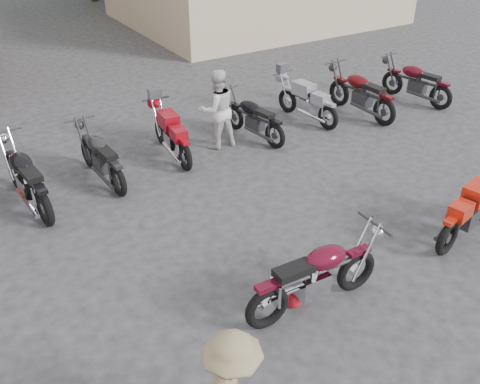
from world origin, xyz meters
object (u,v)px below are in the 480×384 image
row_bike_3 (100,154)px  row_bike_5 (253,116)px  helmet (293,300)px  row_bike_4 (171,132)px  vintage_motorcycle (317,272)px  row_bike_2 (25,175)px  person_light (217,109)px  row_bike_7 (361,91)px  row_bike_6 (307,99)px  row_bike_8 (416,80)px  sportbike (471,207)px

row_bike_3 → row_bike_5: row_bike_3 is taller
row_bike_5 → helmet: bearing=143.5°
row_bike_4 → vintage_motorcycle: bearing=-178.9°
row_bike_2 → row_bike_3: row_bike_2 is taller
person_light → row_bike_7: 3.90m
vintage_motorcycle → row_bike_6: 6.56m
row_bike_5 → row_bike_7: size_ratio=0.87×
row_bike_7 → row_bike_8: (1.86, -0.07, -0.04)m
helmet → person_light: size_ratio=0.14×
helmet → row_bike_2: 5.29m
row_bike_4 → row_bike_7: size_ratio=0.90×
row_bike_2 → row_bike_4: row_bike_2 is taller
row_bike_8 → helmet: bearing=112.9°
helmet → person_light: 5.29m
row_bike_5 → row_bike_7: bearing=-104.0°
row_bike_5 → row_bike_7: 3.00m
person_light → row_bike_6: size_ratio=0.91×
sportbike → row_bike_8: row_bike_8 is taller
row_bike_2 → row_bike_6: (6.63, 0.49, -0.07)m
person_light → row_bike_3: bearing=5.2°
vintage_motorcycle → row_bike_5: size_ratio=1.12×
vintage_motorcycle → row_bike_4: 5.25m
row_bike_8 → row_bike_3: bearing=79.3°
vintage_motorcycle → sportbike: (3.20, 0.03, -0.05)m
sportbike → vintage_motorcycle: bearing=167.3°
vintage_motorcycle → row_bike_8: (7.10, 4.80, -0.02)m
helmet → row_bike_2: row_bike_2 is taller
row_bike_8 → vintage_motorcycle: bearing=114.6°
row_bike_2 → row_bike_7: 7.97m
sportbike → row_bike_4: size_ratio=0.99×
row_bike_4 → row_bike_8: size_ratio=0.96×
row_bike_3 → row_bike_5: size_ratio=1.04×
helmet → row_bike_4: row_bike_4 is taller
row_bike_8 → row_bike_2: bearing=80.6°
sportbike → row_bike_5: 5.15m
row_bike_5 → row_bike_7: row_bike_7 is taller
row_bike_3 → row_bike_6: bearing=-91.1°
helmet → row_bike_2: bearing=118.0°
vintage_motorcycle → row_bike_3: bearing=106.3°
sportbike → row_bike_7: (2.04, 4.84, 0.07)m
vintage_motorcycle → person_light: (1.35, 5.13, 0.27)m
vintage_motorcycle → helmet: size_ratio=8.52×
row_bike_7 → row_bike_4: bearing=83.2°
row_bike_4 → row_bike_8: row_bike_8 is taller
row_bike_8 → sportbike: bearing=131.4°
helmet → row_bike_3: (-1.05, 4.85, 0.45)m
row_bike_5 → row_bike_6: 1.65m
row_bike_2 → person_light: bearing=-90.8°
row_bike_5 → row_bike_8: size_ratio=0.92×
row_bike_6 → row_bike_7: bearing=-114.2°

